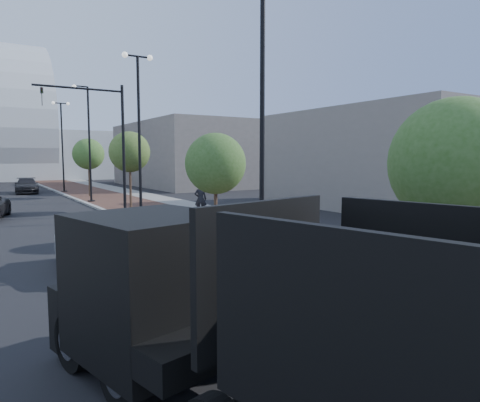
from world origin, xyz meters
TOP-DOWN VIEW (x-y plane):
  - sidewalk at (3.50, 40.00)m, footprint 7.00×140.00m
  - concrete_strip at (6.20, 40.00)m, footprint 2.40×140.00m
  - curb at (0.00, 40.00)m, footprint 0.30×140.00m
  - dump_truck at (-4.20, 1.89)m, footprint 5.17×13.46m
  - white_sedan at (-4.48, 12.52)m, footprint 1.52×4.01m
  - dark_car_far at (-2.75, 47.36)m, footprint 2.62×5.48m
  - pedestrian at (4.62, 22.52)m, footprint 0.89×0.74m
  - streetlight_1 at (0.49, 10.00)m, footprint 1.44×0.56m
  - streetlight_2 at (0.60, 22.00)m, footprint 1.72×0.56m
  - streetlight_3 at (0.49, 34.00)m, footprint 1.44×0.56m
  - streetlight_4 at (0.60, 46.00)m, footprint 1.72×0.56m
  - traffic_mast at (-0.30, 25.00)m, footprint 5.09×0.20m
  - tree_0 at (1.65, 4.02)m, footprint 2.86×2.86m
  - tree_1 at (1.65, 15.02)m, footprint 2.66×2.66m
  - tree_2 at (1.65, 27.02)m, footprint 2.72×2.72m
  - tree_3 at (1.65, 39.02)m, footprint 2.80×2.80m
  - convention_center at (-2.00, 85.00)m, footprint 50.00×30.00m
  - commercial_block_ne at (16.00, 50.00)m, footprint 12.00×22.00m
  - commercial_block_e at (18.00, 20.00)m, footprint 10.00×16.00m
  - utility_cover_1 at (2.40, 8.00)m, footprint 0.50×0.50m
  - utility_cover_2 at (2.40, 19.00)m, footprint 0.50×0.50m

SIDE VIEW (x-z plane):
  - sidewalk at x=3.50m, z-range 0.00..0.12m
  - concrete_strip at x=6.20m, z-range 0.00..0.13m
  - curb at x=0.00m, z-range 0.00..0.14m
  - utility_cover_1 at x=2.40m, z-range 0.12..0.14m
  - utility_cover_2 at x=2.40m, z-range 0.12..0.14m
  - white_sedan at x=-4.48m, z-range 0.00..1.30m
  - dark_car_far at x=-2.75m, z-range 0.00..1.54m
  - pedestrian at x=4.62m, z-range 0.00..2.07m
  - dump_truck at x=-4.20m, z-range -0.24..2.84m
  - tree_1 at x=1.65m, z-range 1.00..5.68m
  - tree_0 at x=1.65m, z-range 1.02..5.94m
  - commercial_block_e at x=18.00m, z-range 0.00..7.00m
  - tree_3 at x=1.65m, z-range 1.26..6.60m
  - tree_2 at x=1.65m, z-range 1.30..6.66m
  - commercial_block_ne at x=16.00m, z-range 0.00..8.00m
  - streetlight_1 at x=0.49m, z-range -0.26..8.95m
  - streetlight_3 at x=0.49m, z-range -0.26..8.95m
  - streetlight_2 at x=0.60m, z-range 0.18..9.46m
  - streetlight_4 at x=0.60m, z-range 0.18..9.46m
  - traffic_mast at x=-0.30m, z-range 0.98..8.98m
  - convention_center at x=-2.00m, z-range -19.00..31.00m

